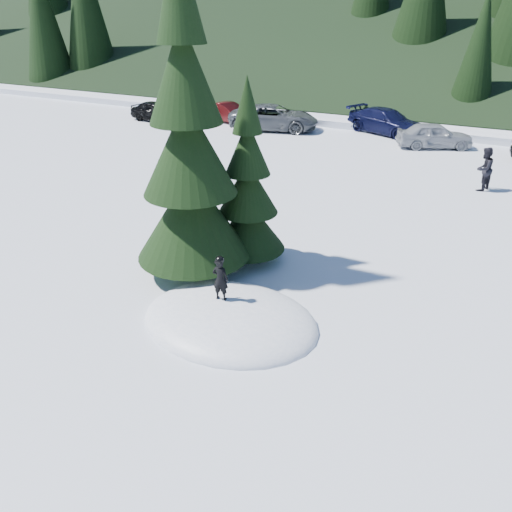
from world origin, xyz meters
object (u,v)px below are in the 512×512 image
at_px(adult_0, 484,169).
at_px(car_3, 386,121).
at_px(car_1, 228,113).
at_px(car_2, 274,117).
at_px(child_skier, 220,279).
at_px(car_4, 435,135).
at_px(spruce_short, 248,194).
at_px(car_0, 157,111).
at_px(spruce_tall, 189,160).

xyz_separation_m(adult_0, car_3, (-6.25, 8.67, -0.18)).
bearing_deg(car_1, car_2, -86.42).
relative_size(child_skier, adult_0, 0.60).
relative_size(car_1, car_2, 0.69).
height_order(car_2, car_4, car_2).
height_order(spruce_short, child_skier, spruce_short).
xyz_separation_m(car_0, car_4, (17.84, 1.23, 0.01)).
height_order(adult_0, car_3, adult_0).
relative_size(car_3, car_4, 1.26).
distance_m(spruce_tall, child_skier, 3.38).
xyz_separation_m(adult_0, car_1, (-16.45, 7.20, -0.28)).
relative_size(spruce_short, car_2, 0.97).
relative_size(car_0, car_3, 0.78).
bearing_deg(adult_0, car_2, -95.51).
bearing_deg(child_skier, spruce_short, -81.83).
bearing_deg(car_1, child_skier, -135.61).
xyz_separation_m(car_2, car_3, (6.51, 2.19, -0.04)).
relative_size(adult_0, car_3, 0.36).
height_order(spruce_short, car_0, spruce_short).
bearing_deg(spruce_short, spruce_tall, -125.54).
distance_m(adult_0, car_0, 21.50).
bearing_deg(adult_0, spruce_tall, -8.35).
bearing_deg(child_skier, adult_0, -117.48).
distance_m(adult_0, car_1, 17.96).
relative_size(child_skier, car_3, 0.22).
bearing_deg(adult_0, car_0, -82.63).
bearing_deg(spruce_tall, adult_0, 60.25).
bearing_deg(child_skier, car_2, -75.66).
bearing_deg(car_3, adult_0, -121.03).
xyz_separation_m(spruce_short, child_skier, (0.87, -3.05, -1.07)).
relative_size(spruce_tall, car_2, 1.56).
xyz_separation_m(spruce_short, car_4, (2.61, 16.66, -1.42)).
bearing_deg(car_0, adult_0, -96.84).
xyz_separation_m(spruce_tall, car_1, (-9.82, 18.81, -2.69)).
distance_m(car_1, car_3, 10.31).
relative_size(spruce_tall, car_3, 1.71).
xyz_separation_m(spruce_tall, car_0, (-14.22, 16.83, -2.65)).
xyz_separation_m(spruce_short, car_3, (-0.61, 18.88, -1.37)).
relative_size(spruce_tall, spruce_short, 1.60).
distance_m(car_2, car_3, 6.87).
relative_size(car_1, car_3, 0.76).
height_order(car_1, car_4, car_4).
xyz_separation_m(car_1, car_4, (13.43, -0.75, 0.05)).
bearing_deg(car_2, spruce_tall, -176.89).
xyz_separation_m(spruce_tall, car_3, (0.39, 20.28, -2.59)).
distance_m(spruce_tall, car_3, 20.45).
distance_m(child_skier, car_1, 23.57).
bearing_deg(car_4, child_skier, 150.51).
relative_size(car_2, car_4, 1.39).
height_order(car_1, car_2, car_2).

